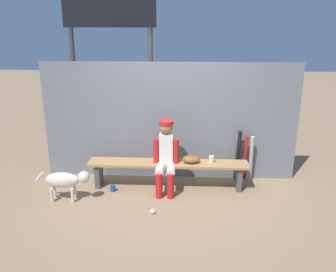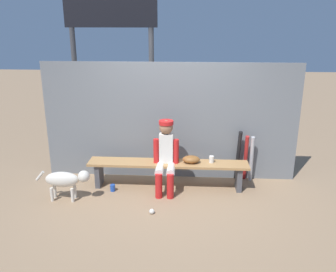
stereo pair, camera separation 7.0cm
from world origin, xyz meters
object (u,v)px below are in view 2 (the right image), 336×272
at_px(bat_aluminum_black, 238,156).
at_px(bat_aluminum_silver, 251,159).
at_px(baseball, 152,211).
at_px(dugout_bench, 168,168).
at_px(dog, 66,180).
at_px(bat_aluminum_red, 246,158).
at_px(cup_on_ground, 113,188).
at_px(scoreboard, 114,23).
at_px(baseball_glove, 191,159).
at_px(player_seated, 166,154).
at_px(cup_on_bench, 212,159).

relative_size(bat_aluminum_black, bat_aluminum_silver, 1.11).
relative_size(bat_aluminum_silver, baseball, 11.02).
distance_m(dugout_bench, dog, 1.62).
height_order(bat_aluminum_black, bat_aluminum_red, bat_aluminum_black).
height_order(dugout_bench, cup_on_ground, dugout_bench).
relative_size(bat_aluminum_silver, cup_on_ground, 7.42).
bearing_deg(baseball, bat_aluminum_black, 42.51).
bearing_deg(cup_on_ground, baseball, -43.32).
bearing_deg(bat_aluminum_silver, bat_aluminum_red, 167.15).
distance_m(bat_aluminum_red, cup_on_ground, 2.29).
xyz_separation_m(dugout_bench, scoreboard, (-1.11, 1.46, 2.25)).
bearing_deg(bat_aluminum_red, bat_aluminum_silver, -12.85).
bearing_deg(baseball_glove, bat_aluminum_silver, 17.53).
bearing_deg(player_seated, cup_on_ground, -173.64).
bearing_deg(bat_aluminum_black, player_seated, -158.77).
bearing_deg(cup_on_ground, bat_aluminum_silver, 13.02).
bearing_deg(baseball_glove, dog, -164.06).
bearing_deg(dog, bat_aluminum_red, 17.43).
bearing_deg(cup_on_ground, cup_on_bench, 8.65).
distance_m(dugout_bench, scoreboard, 2.91).
relative_size(baseball, scoreboard, 0.02).
height_order(bat_aluminum_silver, baseball, bat_aluminum_silver).
relative_size(bat_aluminum_silver, dog, 0.97).
height_order(cup_on_ground, cup_on_bench, cup_on_bench).
height_order(bat_aluminum_silver, cup_on_bench, bat_aluminum_silver).
distance_m(cup_on_bench, scoreboard, 3.13).
height_order(dugout_bench, bat_aluminum_silver, bat_aluminum_silver).
xyz_separation_m(player_seated, baseball, (-0.14, -0.77, -0.59)).
bearing_deg(dog, cup_on_bench, 14.56).
relative_size(player_seated, cup_on_ground, 10.45).
bearing_deg(baseball_glove, bat_aluminum_black, 24.12).
bearing_deg(baseball_glove, player_seated, -164.81).
bearing_deg(baseball_glove, baseball, -122.03).
height_order(cup_on_bench, scoreboard, scoreboard).
height_order(player_seated, baseball_glove, player_seated).
distance_m(baseball, cup_on_bench, 1.35).
height_order(baseball_glove, cup_on_bench, baseball_glove).
xyz_separation_m(bat_aluminum_black, scoreboard, (-2.29, 1.10, 2.15)).
bearing_deg(bat_aluminum_silver, cup_on_ground, -166.98).
distance_m(dugout_bench, cup_on_bench, 0.72).
relative_size(baseball, dog, 0.09).
distance_m(player_seated, bat_aluminum_red, 1.42).
bearing_deg(player_seated, bat_aluminum_red, 18.85).
bearing_deg(baseball, scoreboard, 111.77).
distance_m(baseball_glove, bat_aluminum_black, 0.88).
bearing_deg(cup_on_bench, bat_aluminum_silver, 22.47).
relative_size(bat_aluminum_red, dog, 0.99).
bearing_deg(dugout_bench, bat_aluminum_red, 14.82).
bearing_deg(scoreboard, bat_aluminum_red, -24.86).
relative_size(dugout_bench, cup_on_bench, 23.74).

